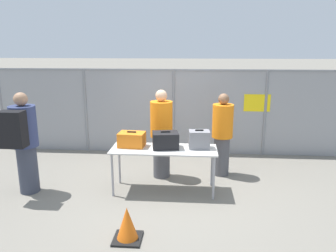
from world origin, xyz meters
TOP-DOWN VIEW (x-y plane):
  - ground_plane at (0.00, 0.00)m, footprint 120.00×120.00m
  - fence_section at (0.01, 2.05)m, footprint 8.57×0.07m
  - inspection_table at (-0.04, -0.14)m, footprint 1.84×0.67m
  - suitcase_orange at (-0.61, -0.05)m, footprint 0.48×0.35m
  - suitcase_black at (-0.01, -0.10)m, footprint 0.49×0.40m
  - suitcase_grey at (0.57, -0.06)m, footprint 0.37×0.28m
  - traveler_hooded at (-2.42, -0.41)m, footprint 0.44×0.68m
  - security_worker_near at (-0.14, 0.53)m, footprint 0.43×0.43m
  - security_worker_far at (1.04, 0.72)m, footprint 0.41×0.41m
  - utility_trailer at (1.04, 4.59)m, footprint 4.06×2.09m
  - traffic_cone at (-0.39, -1.69)m, footprint 0.38×0.38m

SIDE VIEW (x-z plane):
  - ground_plane at x=0.00m, z-range 0.00..0.00m
  - traffic_cone at x=-0.39m, z-range -0.02..0.45m
  - utility_trailer at x=1.04m, z-range 0.05..0.79m
  - inspection_table at x=-0.04m, z-range 0.33..1.12m
  - security_worker_far at x=1.04m, z-range 0.03..1.67m
  - security_worker_near at x=-0.14m, z-range 0.03..1.76m
  - suitcase_orange at x=-0.61m, z-range 0.78..1.06m
  - suitcase_black at x=-0.01m, z-range 0.78..1.09m
  - suitcase_grey at x=0.57m, z-range 0.78..1.12m
  - traveler_hooded at x=-2.42m, z-range 0.09..1.87m
  - fence_section at x=0.01m, z-range 0.05..2.06m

